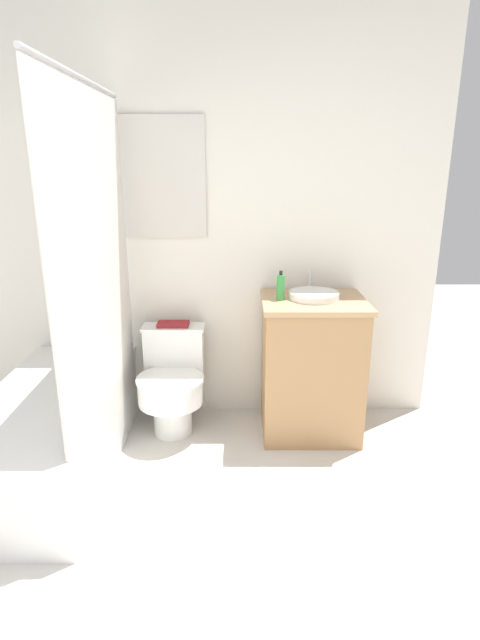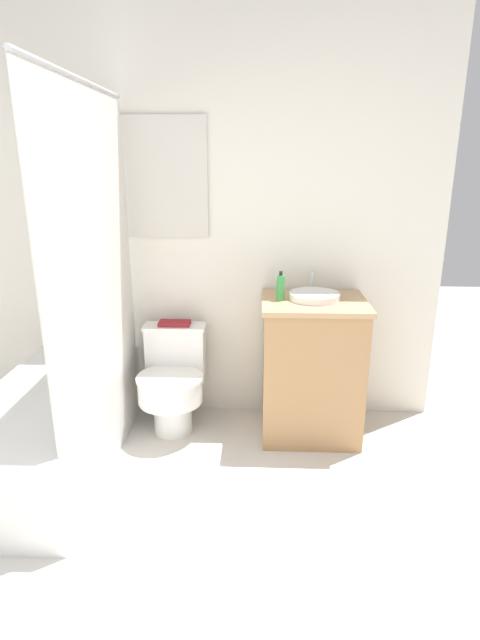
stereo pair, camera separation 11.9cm
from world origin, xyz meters
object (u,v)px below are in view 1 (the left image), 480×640
(toilet, at_px, (171,382))
(book_on_tank, at_px, (172,324))
(sink, at_px, (312,295))
(soap_bottle, at_px, (279,287))

(toilet, bearing_deg, book_on_tank, 90.00)
(toilet, distance_m, book_on_tank, 0.36)
(sink, height_order, soap_bottle, soap_bottle)
(sink, relative_size, book_on_tank, 1.69)
(book_on_tank, bearing_deg, sink, -8.47)
(toilet, bearing_deg, sink, 0.84)
(soap_bottle, bearing_deg, book_on_tank, 166.50)
(soap_bottle, xyz_separation_m, book_on_tank, (-0.65, 0.16, -0.28))
(toilet, height_order, sink, sink)
(toilet, relative_size, book_on_tank, 3.28)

